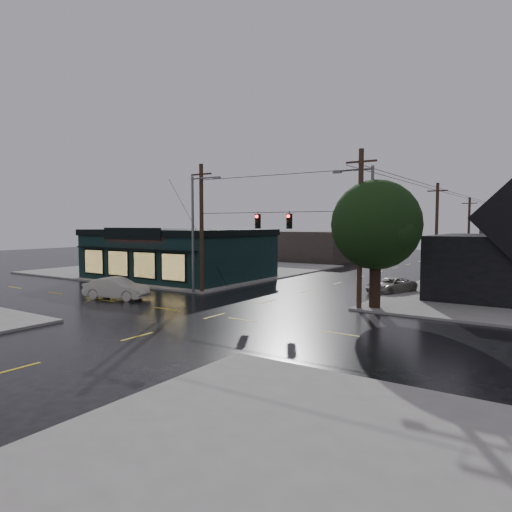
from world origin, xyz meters
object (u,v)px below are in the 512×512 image
Objects in this scene: suv_silver at (391,285)px; utility_pole_nw at (202,293)px; corner_tree at (376,225)px; sedan_cream at (116,288)px; utility_pole_ne at (359,310)px.

utility_pole_nw is at bearing -125.14° from suv_silver.
suv_silver is (-1.25, 7.41, -4.78)m from corner_tree.
utility_pole_nw reaches higher than sedan_cream.
corner_tree is 5.51m from utility_pole_ne.
utility_pole_nw is at bearing -46.29° from sedan_cream.
sedan_cream reaches higher than suv_silver.
corner_tree reaches higher than suv_silver.
corner_tree is 8.91m from suv_silver.
corner_tree is at bearing 3.27° from utility_pole_nw.
utility_pole_nw is at bearing 180.00° from utility_pole_ne.
corner_tree is 1.70× the size of sedan_cream.
sedan_cream is 21.04m from suv_silver.
sedan_cream is (-16.31, -5.68, 0.79)m from utility_pole_ne.
utility_pole_nw and utility_pole_ne have the same top height.
suv_silver is at bearing 33.26° from utility_pole_nw.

